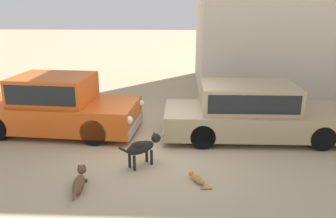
{
  "coord_description": "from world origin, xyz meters",
  "views": [
    {
      "loc": [
        0.5,
        -7.64,
        3.29
      ],
      "look_at": [
        0.15,
        0.2,
        0.9
      ],
      "focal_mm": 36.63,
      "sensor_mm": 36.0,
      "label": 1
    }
  ],
  "objects_px": {
    "stray_dog_spotted": "(79,181)",
    "stray_dog_tan": "(142,146)",
    "parked_sedan_second": "(253,111)",
    "stray_cat": "(197,179)",
    "parked_sedan_nearest": "(56,105)"
  },
  "relations": [
    {
      "from": "stray_dog_spotted",
      "to": "stray_dog_tan",
      "type": "bearing_deg",
      "value": -54.22
    },
    {
      "from": "parked_sedan_second",
      "to": "stray_dog_spotted",
      "type": "relative_size",
      "value": 4.43
    },
    {
      "from": "parked_sedan_second",
      "to": "stray_dog_tan",
      "type": "height_order",
      "value": "parked_sedan_second"
    },
    {
      "from": "stray_dog_spotted",
      "to": "stray_cat",
      "type": "bearing_deg",
      "value": -88.85
    },
    {
      "from": "parked_sedan_nearest",
      "to": "parked_sedan_second",
      "type": "xyz_separation_m",
      "value": [
        5.15,
        -0.18,
        -0.04
      ]
    },
    {
      "from": "parked_sedan_second",
      "to": "stray_cat",
      "type": "bearing_deg",
      "value": -121.48
    },
    {
      "from": "parked_sedan_second",
      "to": "stray_cat",
      "type": "relative_size",
      "value": 9.35
    },
    {
      "from": "parked_sedan_nearest",
      "to": "parked_sedan_second",
      "type": "distance_m",
      "value": 5.15
    },
    {
      "from": "parked_sedan_nearest",
      "to": "stray_cat",
      "type": "height_order",
      "value": "parked_sedan_nearest"
    },
    {
      "from": "stray_dog_spotted",
      "to": "parked_sedan_nearest",
      "type": "bearing_deg",
      "value": 19.18
    },
    {
      "from": "parked_sedan_nearest",
      "to": "stray_dog_tan",
      "type": "relative_size",
      "value": 5.15
    },
    {
      "from": "parked_sedan_second",
      "to": "stray_dog_tan",
      "type": "bearing_deg",
      "value": -146.1
    },
    {
      "from": "stray_dog_spotted",
      "to": "stray_dog_tan",
      "type": "height_order",
      "value": "stray_dog_tan"
    },
    {
      "from": "parked_sedan_nearest",
      "to": "stray_cat",
      "type": "distance_m",
      "value": 4.57
    },
    {
      "from": "parked_sedan_second",
      "to": "stray_dog_spotted",
      "type": "height_order",
      "value": "parked_sedan_second"
    }
  ]
}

